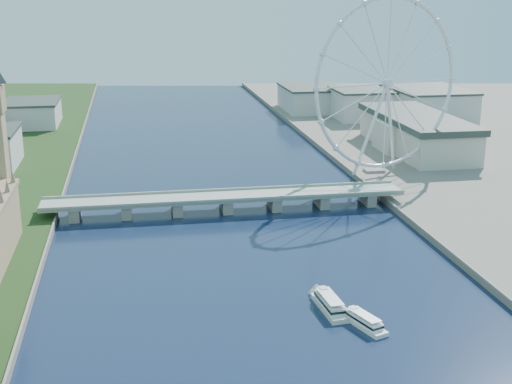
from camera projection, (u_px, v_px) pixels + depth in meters
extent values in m
cube|color=gray|center=(226.00, 197.00, 433.98)|extent=(220.00, 22.00, 2.00)
cube|color=gray|center=(75.00, 212.00, 420.34)|extent=(6.00, 20.00, 7.50)
cube|color=gray|center=(127.00, 210.00, 425.32)|extent=(6.00, 20.00, 7.50)
cube|color=gray|center=(177.00, 207.00, 430.30)|extent=(6.00, 20.00, 7.50)
cube|color=gray|center=(226.00, 205.00, 435.28)|extent=(6.00, 20.00, 7.50)
cube|color=gray|center=(274.00, 202.00, 440.26)|extent=(6.00, 20.00, 7.50)
cube|color=gray|center=(321.00, 200.00, 445.24)|extent=(6.00, 20.00, 7.50)
cube|color=gray|center=(367.00, 197.00, 450.22)|extent=(6.00, 20.00, 7.50)
torus|color=silver|center=(387.00, 84.00, 489.66)|extent=(113.60, 39.12, 118.60)
cylinder|color=silver|center=(387.00, 84.00, 489.66)|extent=(7.25, 6.61, 6.00)
cube|color=gray|center=(374.00, 170.00, 516.20)|extent=(14.00, 10.00, 2.00)
cube|color=beige|center=(32.00, 114.00, 691.73)|extent=(50.00, 70.00, 22.00)
cube|color=beige|center=(364.00, 105.00, 726.73)|extent=(60.00, 60.00, 28.00)
cube|color=beige|center=(428.00, 105.00, 717.47)|extent=(70.00, 90.00, 30.00)
cube|color=beige|center=(312.00, 99.00, 777.47)|extent=(60.00, 80.00, 24.00)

